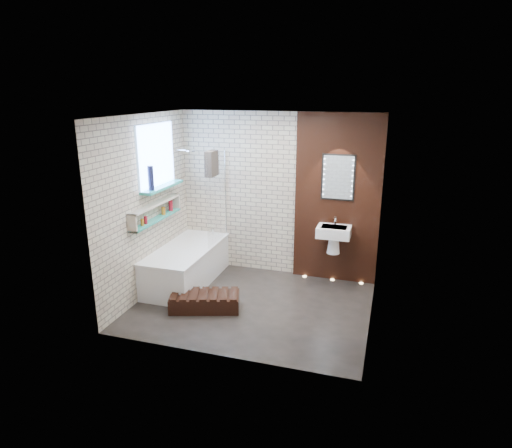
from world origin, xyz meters
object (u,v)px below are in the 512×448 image
(bathtub, at_px, (187,265))
(led_mirror, at_px, (338,177))
(washbasin, at_px, (334,235))
(walnut_step, at_px, (205,302))
(bath_screen, at_px, (217,198))

(bathtub, distance_m, led_mirror, 2.68)
(bathtub, distance_m, washbasin, 2.32)
(bathtub, bearing_deg, walnut_step, -50.20)
(walnut_step, bearing_deg, led_mirror, 44.67)
(washbasin, xyz_separation_m, led_mirror, (0.00, 0.16, 0.86))
(bathtub, xyz_separation_m, led_mirror, (2.17, 0.78, 1.36))
(bathtub, distance_m, walnut_step, 0.99)
(bathtub, height_order, walnut_step, bathtub)
(bathtub, xyz_separation_m, bath_screen, (0.35, 0.44, 0.99))
(led_mirror, bearing_deg, washbasin, -90.00)
(bathtub, bearing_deg, washbasin, 16.01)
(washbasin, bearing_deg, bathtub, -163.99)
(led_mirror, bearing_deg, bath_screen, -169.34)
(bathtub, bearing_deg, led_mirror, 19.78)
(washbasin, height_order, led_mirror, led_mirror)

